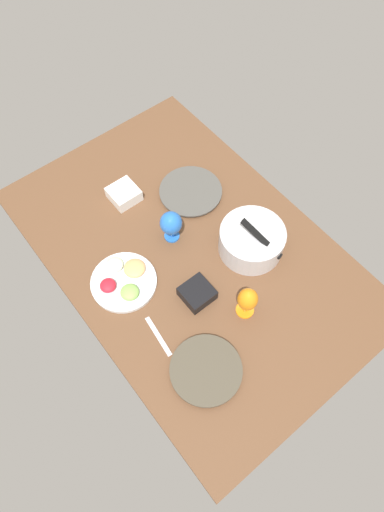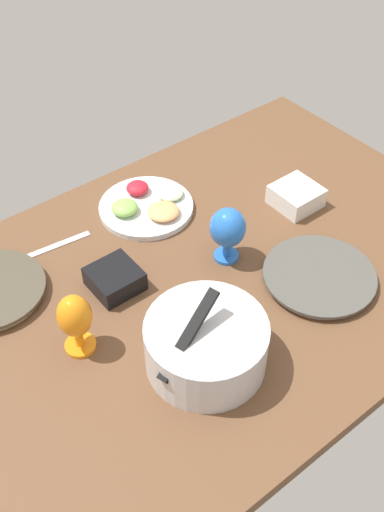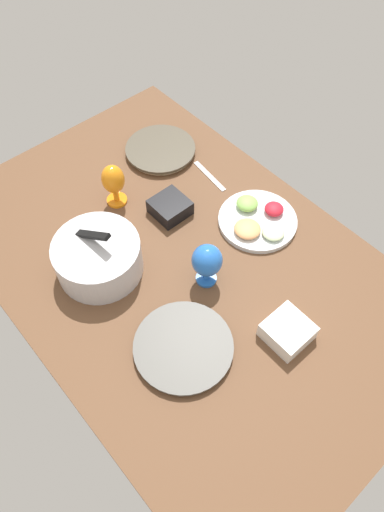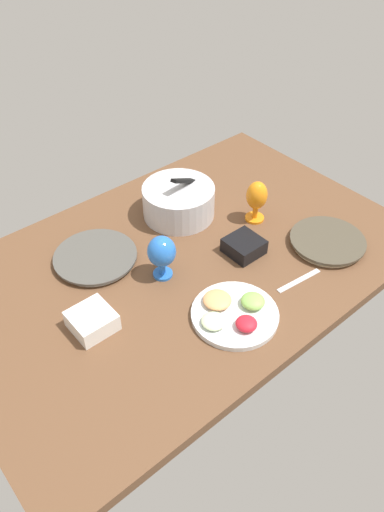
{
  "view_description": "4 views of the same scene",
  "coord_description": "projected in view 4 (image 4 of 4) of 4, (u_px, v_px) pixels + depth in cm",
  "views": [
    {
      "loc": [
        75.18,
        -58.42,
        164.02
      ],
      "look_at": [
        5.27,
        -2.63,
        5.04
      ],
      "focal_mm": 31.17,
      "sensor_mm": 36.0,
      "label": 1
    },
    {
      "loc": [
        67.5,
        82.44,
        113.21
      ],
      "look_at": [
        0.06,
        -3.49,
        5.04
      ],
      "focal_mm": 42.46,
      "sensor_mm": 36.0,
      "label": 2
    },
    {
      "loc": [
        -66.99,
        54.54,
        126.39
      ],
      "look_at": [
        -2.93,
        -1.83,
        5.04
      ],
      "focal_mm": 33.07,
      "sensor_mm": 36.0,
      "label": 3
    },
    {
      "loc": [
        -80.1,
        -99.47,
        116.68
      ],
      "look_at": [
        -0.01,
        -4.99,
        5.04
      ],
      "focal_mm": 34.91,
      "sensor_mm": 36.0,
      "label": 4
    }
  ],
  "objects": [
    {
      "name": "ground_plane",
      "position": [
        183.0,
        264.0,
        1.74
      ],
      "size": [
        160.0,
        104.0,
        4.0
      ],
      "primitive_type": "cube",
      "color": "brown"
    },
    {
      "name": "dinner_plate_left",
      "position": [
        96.0,
        257.0,
        1.72
      ],
      "size": [
        28.83,
        28.83,
        2.32
      ],
      "color": "silver",
      "rests_on": "ground_plane"
    },
    {
      "name": "dinner_plate_right",
      "position": [
        327.0,
        242.0,
        1.78
      ],
      "size": [
        26.92,
        26.92,
        2.67
      ],
      "color": "beige",
      "rests_on": "ground_plane"
    },
    {
      "name": "mixing_bowl",
      "position": [
        179.0,
        200.0,
        1.88
      ],
      "size": [
        28.21,
        27.23,
        19.02
      ],
      "color": "silver",
      "rests_on": "ground_plane"
    },
    {
      "name": "fruit_platter",
      "position": [
        234.0,
        313.0,
        1.52
      ],
      "size": [
        27.11,
        27.11,
        5.08
      ],
      "color": "silver",
      "rests_on": "ground_plane"
    },
    {
      "name": "hurricane_glass_orange",
      "position": [
        257.0,
        198.0,
        1.83
      ],
      "size": [
        7.9,
        7.9,
        16.54
      ],
      "color": "orange",
      "rests_on": "ground_plane"
    },
    {
      "name": "hurricane_glass_blue",
      "position": [
        162.0,
        253.0,
        1.61
      ],
      "size": [
        9.44,
        9.44,
        15.97
      ],
      "color": "blue",
      "rests_on": "ground_plane"
    },
    {
      "name": "square_bowl_black",
      "position": [
        244.0,
        245.0,
        1.74
      ],
      "size": [
        11.87,
        11.87,
        5.48
      ],
      "color": "black",
      "rests_on": "ground_plane"
    },
    {
      "name": "square_bowl_white",
      "position": [
        92.0,
        320.0,
        1.48
      ],
      "size": [
        12.4,
        12.4,
        5.91
      ],
      "color": "white",
      "rests_on": "ground_plane"
    },
    {
      "name": "fork_by_right_plate",
      "position": [
        299.0,
        280.0,
        1.65
      ],
      "size": [
        18.09,
        3.78,
        0.6
      ],
      "primitive_type": "cube",
      "rotation": [
        0.0,
        0.0,
        -0.11
      ],
      "color": "silver",
      "rests_on": "ground_plane"
    }
  ]
}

